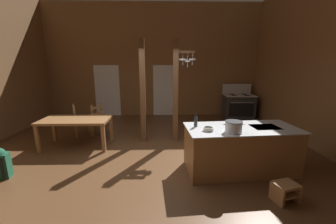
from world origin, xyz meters
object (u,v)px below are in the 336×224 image
Objects in this scene: ladderback_chair_by_post at (80,121)px; dining_table at (76,122)px; stockpot_on_counter at (234,127)px; bottle_tall_on_counter at (196,121)px; kitchen_island at (240,149)px; stove_range at (238,106)px; ladderback_chair_near_window at (101,121)px; mixing_bowl_on_counter at (208,129)px; step_stool at (285,191)px.

dining_table is at bearing -74.10° from ladderback_chair_by_post.
bottle_tall_on_counter is (-0.63, 0.36, 0.01)m from stockpot_on_counter.
bottle_tall_on_counter is (3.13, -2.14, 0.57)m from ladderback_chair_by_post.
dining_table is at bearing 154.97° from stockpot_on_counter.
kitchen_island is 4.59m from ladderback_chair_by_post.
ladderback_chair_by_post is at bearing 145.66° from bottle_tall_on_counter.
ladderback_chair_by_post reaches higher than dining_table.
stove_range is at bearing 68.92° from stockpot_on_counter.
bottle_tall_on_counter is (2.88, -1.28, 0.37)m from dining_table.
kitchen_island is 8.08× the size of bottle_tall_on_counter.
ladderback_chair_near_window is 1.00× the size of ladderback_chair_by_post.
bottle_tall_on_counter is (2.50, -2.12, 0.57)m from ladderback_chair_near_window.
dining_table is (-3.78, 1.37, 0.20)m from kitchen_island.
ladderback_chair_near_window is 5.00× the size of mixing_bowl_on_counter.
dining_table reaches higher than step_stool.
mixing_bowl_on_counter is (-0.70, -0.18, 0.49)m from kitchen_island.
kitchen_island is 4.04m from ladderback_chair_near_window.
step_stool is 4.80m from dining_table.
bottle_tall_on_counter reaches higher than kitchen_island.
ladderback_chair_by_post is (-0.63, 0.02, 0.00)m from ladderback_chair_near_window.
ladderback_chair_near_window is at bearing -158.61° from stove_range.
stove_range is 0.78× the size of dining_table.
ladderback_chair_near_window is (-3.39, 2.20, -0.00)m from kitchen_island.
stove_range is 4.79× the size of bottle_tall_on_counter.
stockpot_on_counter is (3.51, -1.64, 0.36)m from dining_table.
kitchen_island is 0.87m from mixing_bowl_on_counter.
kitchen_island reaches higher than dining_table.
step_stool is 0.25× the size of dining_table.
step_stool is 4.94m from ladderback_chair_near_window.
step_stool is 1.86m from bottle_tall_on_counter.
ladderback_chair_by_post is at bearing 143.96° from step_stool.
dining_table is at bearing 153.34° from mixing_bowl_on_counter.
ladderback_chair_near_window is at bearing 65.22° from dining_table.
kitchen_island is at bearing 46.03° from stockpot_on_counter.
bottle_tall_on_counter is (-0.19, 0.26, 0.08)m from mixing_bowl_on_counter.
mixing_bowl_on_counter is at bearing -41.46° from ladderback_chair_near_window.
ladderback_chair_near_window reaches higher than dining_table.
ladderback_chair_by_post is at bearing 146.42° from stockpot_on_counter.
stove_range reaches higher than stockpot_on_counter.
kitchen_island is at bearing -5.42° from bottle_tall_on_counter.
bottle_tall_on_counter reaches higher than step_stool.
ladderback_chair_by_post is at bearing -161.07° from stove_range.
stockpot_on_counter reaches higher than step_stool.
dining_table is 3.46m from mixing_bowl_on_counter.
kitchen_island is at bearing 111.16° from step_stool.
dining_table is (-5.19, -2.72, 0.17)m from stove_range.
stove_range is 4.65m from bottle_tall_on_counter.
stove_range is at bearing 60.01° from bottle_tall_on_counter.
mixing_bowl_on_counter is (-2.11, -4.26, 0.46)m from stove_range.
stove_range is 5.18m from step_stool.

